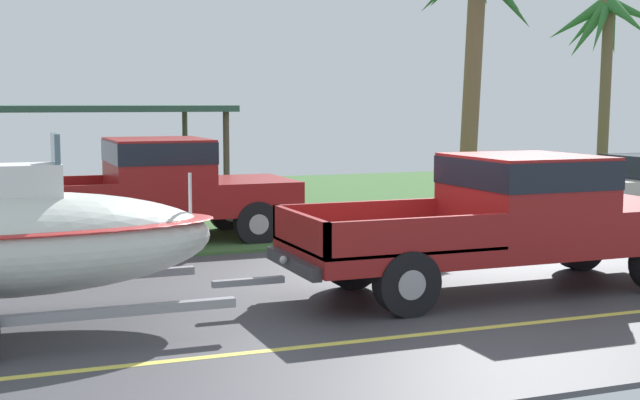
# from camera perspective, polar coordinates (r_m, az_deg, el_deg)

# --- Properties ---
(ground) EXTENTS (36.00, 22.00, 0.11)m
(ground) POSITION_cam_1_polar(r_m,az_deg,el_deg) (19.66, -4.27, -1.17)
(ground) COLOR #424247
(pickup_truck_towing) EXTENTS (6.00, 1.98, 1.84)m
(pickup_truck_towing) POSITION_cam_1_polar(r_m,az_deg,el_deg) (12.36, 12.87, -0.91)
(pickup_truck_towing) COLOR maroon
(pickup_truck_towing) RESTS_ON ground
(boat_on_trailer) EXTENTS (5.73, 2.31, 2.21)m
(boat_on_trailer) POSITION_cam_1_polar(r_m,az_deg,el_deg) (10.28, -19.55, -2.64)
(boat_on_trailer) COLOR gray
(boat_on_trailer) RESTS_ON ground
(parked_pickup_background) EXTENTS (5.91, 2.13, 1.90)m
(parked_pickup_background) POSITION_cam_1_polar(r_m,az_deg,el_deg) (16.22, -10.49, 0.93)
(parked_pickup_background) COLOR maroon
(parked_pickup_background) RESTS_ON ground
(carport_awning) EXTENTS (6.93, 4.75, 2.48)m
(carport_awning) POSITION_cam_1_polar(r_m,az_deg,el_deg) (21.50, -15.93, 5.58)
(carport_awning) COLOR #4C4238
(carport_awning) RESTS_ON ground
(palm_tree_near_right) EXTENTS (2.80, 3.14, 5.60)m
(palm_tree_near_right) POSITION_cam_1_polar(r_m,az_deg,el_deg) (26.54, 17.87, 10.02)
(palm_tree_near_right) COLOR brown
(palm_tree_near_right) RESTS_ON ground
(palm_tree_far_left) EXTENTS (2.81, 2.86, 6.05)m
(palm_tree_far_left) POSITION_cam_1_polar(r_m,az_deg,el_deg) (20.49, 10.10, 11.53)
(palm_tree_far_left) COLOR brown
(palm_tree_far_left) RESTS_ON ground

